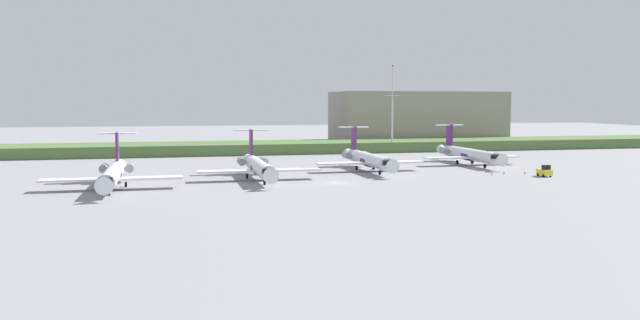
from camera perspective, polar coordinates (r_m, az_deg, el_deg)
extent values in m
plane|color=gray|center=(143.97, -1.58, -0.58)|extent=(500.00, 500.00, 0.00)
cube|color=#4C6B38|center=(183.66, -4.16, 1.14)|extent=(320.00, 20.00, 2.99)
cylinder|color=silver|center=(111.94, -18.01, -1.25)|extent=(2.70, 24.00, 2.70)
cone|color=silver|center=(98.59, -18.64, -2.12)|extent=(2.70, 3.00, 2.70)
cone|color=silver|center=(125.83, -17.50, -0.54)|extent=(2.30, 4.00, 2.29)
cube|color=black|center=(100.41, -18.55, -1.71)|extent=(2.03, 1.80, 0.90)
cylinder|color=#591E66|center=(111.96, -18.01, -1.33)|extent=(2.76, 3.60, 2.76)
cube|color=silver|center=(111.67, -21.06, -1.67)|extent=(11.00, 3.20, 0.36)
cube|color=silver|center=(110.68, -15.00, -1.56)|extent=(11.00, 3.20, 0.36)
cube|color=#591E66|center=(122.52, -17.65, 1.16)|extent=(0.36, 3.20, 5.20)
cube|color=silver|center=(122.68, -17.67, 2.28)|extent=(6.80, 1.80, 0.24)
cylinder|color=gray|center=(121.24, -18.72, -0.69)|extent=(1.50, 3.40, 1.50)
cylinder|color=gray|center=(120.89, -16.60, -0.65)|extent=(1.50, 3.40, 1.50)
cylinder|color=gray|center=(104.76, -18.32, -2.49)|extent=(0.20, 0.20, 0.65)
cylinder|color=black|center=(104.83, -18.31, -2.79)|extent=(0.30, 0.90, 0.90)
cylinder|color=black|center=(114.72, -18.83, -2.13)|extent=(0.35, 0.90, 0.90)
cylinder|color=black|center=(114.41, -16.94, -2.09)|extent=(0.35, 0.90, 0.90)
cylinder|color=silver|center=(119.74, -5.50, -0.61)|extent=(2.70, 24.00, 2.70)
cone|color=silver|center=(106.45, -4.51, -1.33)|extent=(2.70, 3.00, 2.70)
cone|color=silver|center=(133.56, -6.32, -0.01)|extent=(2.30, 4.00, 2.29)
cube|color=black|center=(108.27, -4.67, -0.97)|extent=(2.02, 1.80, 0.90)
cylinder|color=#591E66|center=(119.75, -5.50, -0.68)|extent=(2.76, 3.60, 2.76)
cube|color=silver|center=(118.16, -8.27, -1.01)|extent=(11.00, 3.20, 0.36)
cube|color=silver|center=(119.76, -2.63, -0.88)|extent=(11.00, 3.20, 0.36)
cube|color=#591E66|center=(130.28, -6.18, 1.60)|extent=(0.36, 3.20, 5.20)
cube|color=silver|center=(130.45, -6.20, 2.66)|extent=(6.80, 1.80, 0.24)
cylinder|color=gray|center=(128.53, -7.06, -0.13)|extent=(1.50, 3.40, 1.50)
cylinder|color=gray|center=(129.10, -5.07, -0.09)|extent=(1.50, 3.40, 1.50)
cylinder|color=gray|center=(112.58, -4.98, -1.72)|extent=(0.20, 0.20, 0.65)
cylinder|color=black|center=(112.64, -4.98, -2.00)|extent=(0.30, 0.90, 0.90)
cylinder|color=black|center=(122.08, -6.53, -1.45)|extent=(0.35, 0.90, 0.90)
cylinder|color=black|center=(122.58, -4.77, -1.41)|extent=(0.35, 0.90, 0.90)
cylinder|color=silver|center=(134.75, 4.35, 0.05)|extent=(2.70, 24.00, 2.70)
cone|color=silver|center=(122.02, 6.28, -0.51)|extent=(2.70, 3.00, 2.70)
cone|color=silver|center=(148.10, 2.71, 0.53)|extent=(2.30, 4.00, 2.29)
cube|color=black|center=(123.76, 5.98, -0.20)|extent=(2.02, 1.80, 0.90)
cylinder|color=#591E66|center=(134.77, 4.35, -0.01)|extent=(2.76, 3.60, 2.76)
cube|color=silver|center=(132.18, 2.04, -0.30)|extent=(11.00, 3.20, 0.36)
cube|color=silver|center=(135.78, 6.86, -0.19)|extent=(11.00, 3.20, 0.36)
cube|color=#591E66|center=(144.96, 3.05, 1.99)|extent=(0.36, 3.20, 5.20)
cube|color=silver|center=(145.13, 3.02, 2.94)|extent=(6.80, 1.80, 0.24)
cylinder|color=gray|center=(142.87, 2.38, 0.44)|extent=(1.50, 3.40, 1.50)
cylinder|color=gray|center=(144.15, 4.10, 0.47)|extent=(1.50, 3.40, 1.50)
cylinder|color=gray|center=(127.86, 5.36, -0.89)|extent=(0.20, 0.20, 0.65)
cylinder|color=black|center=(127.92, 5.36, -1.13)|extent=(0.30, 0.90, 0.90)
cylinder|color=black|center=(136.67, 3.28, -0.71)|extent=(0.35, 0.90, 0.90)
cylinder|color=black|center=(137.80, 4.80, -0.67)|extent=(0.35, 0.90, 0.90)
cylinder|color=silver|center=(151.39, 13.21, 0.50)|extent=(2.70, 24.00, 2.70)
cone|color=silver|center=(139.49, 15.68, 0.05)|extent=(2.70, 3.00, 2.70)
cone|color=silver|center=(164.00, 11.03, 0.90)|extent=(2.30, 4.00, 2.29)
cube|color=black|center=(141.11, 15.31, 0.31)|extent=(2.03, 1.80, 0.90)
cylinder|color=#591E66|center=(151.40, 13.21, 0.44)|extent=(2.76, 3.60, 2.76)
cube|color=silver|center=(148.00, 11.33, 0.20)|extent=(11.00, 3.20, 0.36)
cube|color=silver|center=(153.29, 15.34, 0.28)|extent=(11.00, 3.20, 0.36)
cube|color=#591E66|center=(161.03, 11.49, 2.22)|extent=(0.36, 3.20, 5.20)
cube|color=silver|center=(161.19, 11.46, 3.08)|extent=(6.80, 1.80, 0.24)
cylinder|color=gray|center=(158.70, 11.00, 0.83)|extent=(1.50, 3.40, 1.50)
cylinder|color=gray|center=(160.60, 12.46, 0.85)|extent=(1.50, 3.40, 1.50)
cylinder|color=gray|center=(144.93, 14.51, -0.31)|extent=(0.20, 0.20, 0.65)
cylinder|color=black|center=(144.98, 14.50, -0.53)|extent=(0.30, 0.90, 0.90)
cylinder|color=black|center=(152.88, 12.15, -0.19)|extent=(0.35, 0.90, 0.90)
cylinder|color=black|center=(154.55, 13.42, -0.15)|extent=(0.35, 0.90, 0.90)
cylinder|color=#B2B2B7|center=(182.83, 6.45, 3.12)|extent=(0.50, 0.50, 15.86)
cylinder|color=#B2B2B7|center=(182.79, 6.49, 6.95)|extent=(0.28, 0.28, 8.54)
cube|color=#B2B2B7|center=(182.71, 6.48, 5.73)|extent=(4.40, 0.20, 0.20)
sphere|color=red|center=(182.98, 6.51, 8.36)|extent=(0.50, 0.50, 0.50)
cube|color=gray|center=(220.16, 8.61, 3.71)|extent=(55.55, 26.65, 17.85)
cube|color=yellow|center=(132.15, 19.39, -1.03)|extent=(1.70, 3.20, 1.10)
cube|color=black|center=(131.58, 19.53, -0.62)|extent=(1.36, 1.10, 0.90)
cylinder|color=black|center=(131.00, 19.33, -1.32)|extent=(0.22, 0.60, 0.60)
cylinder|color=black|center=(131.81, 19.88, -1.30)|extent=(0.22, 0.60, 0.60)
cylinder|color=black|center=(132.61, 18.88, -1.23)|extent=(0.22, 0.60, 0.60)
cylinder|color=black|center=(133.41, 19.43, -1.21)|extent=(0.22, 0.60, 0.60)
cone|color=orange|center=(132.45, 15.09, -1.15)|extent=(0.44, 0.44, 0.55)
cone|color=orange|center=(134.54, 16.11, -1.08)|extent=(0.44, 0.44, 0.55)
cone|color=orange|center=(135.91, 17.82, -1.06)|extent=(0.44, 0.44, 0.55)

